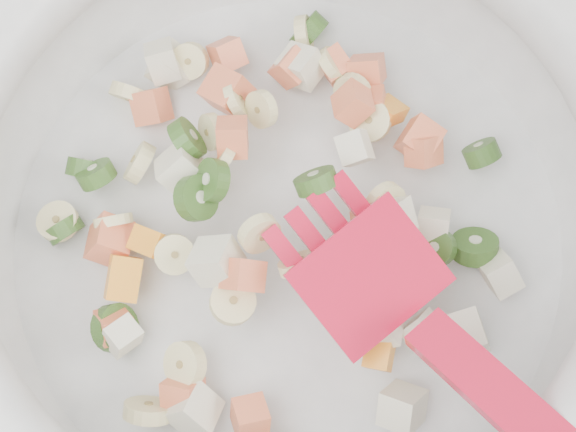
# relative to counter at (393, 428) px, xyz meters

# --- Properties ---
(counter) EXTENTS (2.00, 0.60, 0.90)m
(counter) POSITION_rel_counter_xyz_m (0.00, 0.00, 0.00)
(counter) COLOR #A8A8AE
(counter) RESTS_ON ground
(mixing_bowl) EXTENTS (0.47, 0.44, 0.16)m
(mixing_bowl) POSITION_rel_counter_xyz_m (-0.12, 0.05, 0.52)
(mixing_bowl) COLOR silver
(mixing_bowl) RESTS_ON counter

